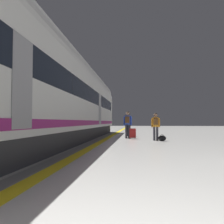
% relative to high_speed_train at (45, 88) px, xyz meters
% --- Properties ---
extents(safety_line_strip, '(0.36, 80.00, 0.01)m').
position_rel_high_speed_train_xyz_m(safety_line_strip, '(2.03, 0.20, -2.50)').
color(safety_line_strip, yellow).
rests_on(safety_line_strip, ground).
extents(tactile_edge_band, '(0.54, 80.00, 0.01)m').
position_rel_high_speed_train_xyz_m(tactile_edge_band, '(1.74, 0.20, -2.50)').
color(tactile_edge_band, slate).
rests_on(tactile_edge_band, ground).
extents(high_speed_train, '(2.94, 31.71, 4.97)m').
position_rel_high_speed_train_xyz_m(high_speed_train, '(0.00, 0.00, 0.00)').
color(high_speed_train, '#38383D').
rests_on(high_speed_train, ground).
extents(passenger_near, '(0.49, 0.30, 1.55)m').
position_rel_high_speed_train_xyz_m(passenger_near, '(4.98, 3.79, -1.58)').
color(passenger_near, '#383842').
rests_on(passenger_near, ground).
extents(duffel_bag_near, '(0.44, 0.26, 0.36)m').
position_rel_high_speed_train_xyz_m(duffel_bag_near, '(5.30, 3.53, -2.35)').
color(duffel_bag_near, black).
rests_on(duffel_bag_near, ground).
extents(passenger_mid, '(0.49, 0.29, 1.65)m').
position_rel_high_speed_train_xyz_m(passenger_mid, '(3.32, 7.80, -1.54)').
color(passenger_mid, black).
rests_on(passenger_mid, ground).
extents(duffel_bag_mid, '(0.44, 0.26, 0.36)m').
position_rel_high_speed_train_xyz_m(duffel_bag_mid, '(3.64, 7.58, -2.35)').
color(duffel_bag_mid, brown).
rests_on(duffel_bag_mid, ground).
extents(passenger_far, '(0.53, 0.36, 1.72)m').
position_rel_high_speed_train_xyz_m(passenger_far, '(3.35, 5.29, -1.48)').
color(passenger_far, '#383842').
rests_on(passenger_far, ground).
extents(suitcase_far, '(0.40, 0.26, 0.63)m').
position_rel_high_speed_train_xyz_m(suitcase_far, '(3.67, 5.07, -2.16)').
color(suitcase_far, '#A51E1E').
rests_on(suitcase_far, ground).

